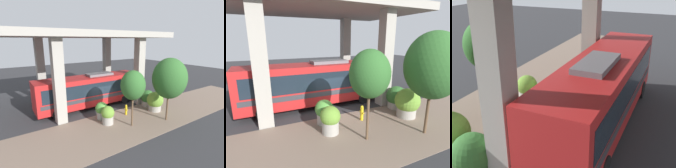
{
  "view_description": "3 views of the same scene",
  "coord_description": "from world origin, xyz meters",
  "views": [
    {
      "loc": [
        -14.19,
        8.78,
        7.26
      ],
      "look_at": [
        1.31,
        -1.44,
        2.58
      ],
      "focal_mm": 28.0,
      "sensor_mm": 36.0,
      "label": 1
    },
    {
      "loc": [
        -10.63,
        4.71,
        5.33
      ],
      "look_at": [
        -0.94,
        0.23,
        2.59
      ],
      "focal_mm": 28.0,
      "sensor_mm": 36.0,
      "label": 2
    },
    {
      "loc": [
        5.85,
        -11.35,
        7.25
      ],
      "look_at": [
        0.94,
        -0.38,
        2.29
      ],
      "focal_mm": 45.0,
      "sensor_mm": 36.0,
      "label": 3
    }
  ],
  "objects": [
    {
      "name": "planter_back",
      "position": [
        -2.1,
        1.25,
        0.86
      ],
      "size": [
        1.18,
        1.18,
        1.67
      ],
      "color": "#9E998E",
      "rests_on": "ground"
    },
    {
      "name": "fire_hydrant",
      "position": [
        -1.44,
        -1.31,
        0.53
      ],
      "size": [
        0.45,
        0.21,
        1.06
      ],
      "color": "gold",
      "rests_on": "ground"
    },
    {
      "name": "sidewalk_strip",
      "position": [
        -3.0,
        0.0,
        0.01
      ],
      "size": [
        6.0,
        40.0,
        0.02
      ],
      "color": "#7A6656",
      "rests_on": "ground"
    },
    {
      "name": "planter_extra",
      "position": [
        -0.69,
        -4.97,
        0.85
      ],
      "size": [
        1.57,
        1.57,
        1.78
      ],
      "color": "#9E998E",
      "rests_on": "ground"
    },
    {
      "name": "ground_plane",
      "position": [
        0.0,
        0.0,
        0.0
      ],
      "size": [
        80.0,
        80.0,
        0.0
      ],
      "primitive_type": "plane",
      "color": "#2D2D30",
      "rests_on": "ground"
    },
    {
      "name": "planter_front",
      "position": [
        -0.82,
        1.14,
        0.83
      ],
      "size": [
        1.19,
        1.19,
        1.61
      ],
      "color": "#9E998E",
      "rests_on": "ground"
    },
    {
      "name": "street_tree_far",
      "position": [
        -3.57,
        -0.29,
        3.65
      ],
      "size": [
        2.07,
        2.07,
        4.9
      ],
      "color": "brown",
      "rests_on": "ground"
    },
    {
      "name": "bus",
      "position": [
        2.54,
        0.6,
        2.0
      ],
      "size": [
        2.77,
        11.7,
        3.69
      ],
      "color": "#B21E1E",
      "rests_on": "ground"
    }
  ]
}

